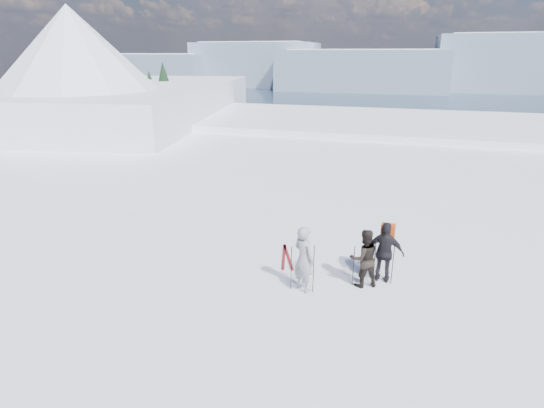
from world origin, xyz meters
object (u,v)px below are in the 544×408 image
(skier_grey, at_px, (304,259))
(skier_dark, at_px, (364,258))
(skis_loose, at_px, (286,257))
(skier_pack, at_px, (385,252))

(skier_grey, xyz_separation_m, skier_dark, (1.47, 0.67, -0.09))
(skier_grey, xyz_separation_m, skis_loose, (-0.91, 1.69, -0.88))
(skier_pack, bearing_deg, skis_loose, -6.44)
(skier_pack, bearing_deg, skier_grey, 33.82)
(skier_grey, relative_size, skier_pack, 1.05)
(skier_pack, distance_m, skis_loose, 3.08)
(skier_pack, height_order, skis_loose, skier_pack)
(skier_dark, distance_m, skier_pack, 0.66)
(skier_dark, relative_size, skis_loose, 0.96)
(skier_dark, xyz_separation_m, skis_loose, (-2.38, 1.01, -0.79))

